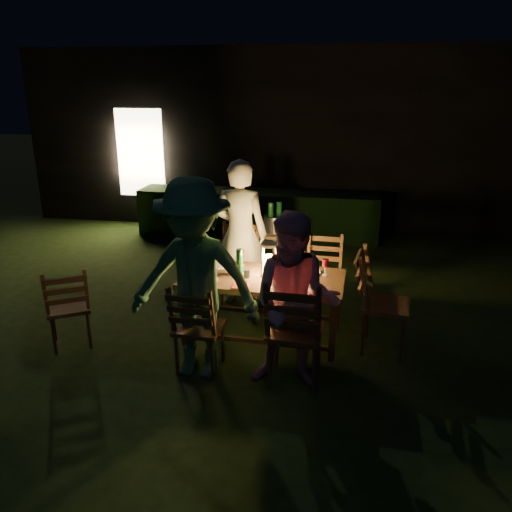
% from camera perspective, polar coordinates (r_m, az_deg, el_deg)
% --- Properties ---
extents(garden_envelope, '(40.00, 40.00, 3.20)m').
position_cam_1_polar(garden_envelope, '(10.94, 5.02, 13.80)').
color(garden_envelope, black).
rests_on(garden_envelope, ground).
extents(dining_table, '(1.69, 0.89, 0.69)m').
position_cam_1_polar(dining_table, '(5.18, 0.81, -3.07)').
color(dining_table, '#432616').
rests_on(dining_table, ground).
extents(chair_near_left, '(0.44, 0.47, 0.94)m').
position_cam_1_polar(chair_near_left, '(4.77, -6.51, -9.78)').
color(chair_near_left, '#432616').
rests_on(chair_near_left, ground).
extents(chair_near_right, '(0.51, 0.54, 1.08)m').
position_cam_1_polar(chair_near_right, '(4.56, 4.42, -10.56)').
color(chair_near_right, '#432616').
rests_on(chair_near_right, ground).
extents(chair_far_left, '(0.50, 0.53, 1.03)m').
position_cam_1_polar(chair_far_left, '(6.09, -1.90, -2.75)').
color(chair_far_left, '#432616').
rests_on(chair_far_left, ground).
extents(chair_far_right, '(0.44, 0.47, 0.94)m').
position_cam_1_polar(chair_far_right, '(5.95, 7.53, -3.75)').
color(chair_far_right, '#432616').
rests_on(chair_far_right, ground).
extents(chair_end, '(0.58, 0.54, 1.08)m').
position_cam_1_polar(chair_end, '(5.22, 14.22, -7.08)').
color(chair_end, '#432616').
rests_on(chair_end, ground).
extents(chair_spare, '(0.58, 0.59, 0.92)m').
position_cam_1_polar(chair_spare, '(5.49, -20.46, -6.95)').
color(chair_spare, '#432616').
rests_on(chair_spare, ground).
extents(person_house_side, '(0.66, 0.45, 1.77)m').
position_cam_1_polar(person_house_side, '(5.95, -1.82, 2.57)').
color(person_house_side, beige).
rests_on(person_house_side, ground).
extents(person_opp_right, '(0.80, 0.64, 1.60)m').
position_cam_1_polar(person_opp_right, '(4.30, 4.49, -5.39)').
color(person_opp_right, pink).
rests_on(person_opp_right, ground).
extents(person_opp_left, '(1.22, 0.73, 1.85)m').
position_cam_1_polar(person_opp_left, '(4.45, -7.02, -2.85)').
color(person_opp_left, '#387148').
rests_on(person_opp_left, ground).
extents(lantern, '(0.16, 0.16, 0.35)m').
position_cam_1_polar(lantern, '(5.14, 1.48, -0.58)').
color(lantern, white).
rests_on(lantern, dining_table).
extents(plate_far_left, '(0.25, 0.25, 0.01)m').
position_cam_1_polar(plate_far_left, '(5.48, -4.35, -1.01)').
color(plate_far_left, white).
rests_on(plate_far_left, dining_table).
extents(plate_near_left, '(0.25, 0.25, 0.01)m').
position_cam_1_polar(plate_near_left, '(5.09, -5.77, -2.67)').
color(plate_near_left, white).
rests_on(plate_near_left, dining_table).
extents(plate_far_right, '(0.25, 0.25, 0.01)m').
position_cam_1_polar(plate_far_right, '(5.29, 6.08, -1.81)').
color(plate_far_right, white).
rests_on(plate_far_right, dining_table).
extents(plate_near_right, '(0.25, 0.25, 0.01)m').
position_cam_1_polar(plate_near_right, '(4.89, 5.47, -3.62)').
color(plate_near_right, white).
rests_on(plate_near_right, dining_table).
extents(wineglass_a, '(0.06, 0.06, 0.18)m').
position_cam_1_polar(wineglass_a, '(5.45, -1.67, -0.20)').
color(wineglass_a, '#59070F').
rests_on(wineglass_a, dining_table).
extents(wineglass_b, '(0.06, 0.06, 0.18)m').
position_cam_1_polar(wineglass_b, '(5.20, -7.24, -1.29)').
color(wineglass_b, '#59070F').
rests_on(wineglass_b, dining_table).
extents(wineglass_c, '(0.06, 0.06, 0.18)m').
position_cam_1_polar(wineglass_c, '(4.82, 3.64, -2.86)').
color(wineglass_c, '#59070F').
rests_on(wineglass_c, dining_table).
extents(wineglass_d, '(0.06, 0.06, 0.18)m').
position_cam_1_polar(wineglass_d, '(5.21, 7.91, -1.28)').
color(wineglass_d, '#59070F').
rests_on(wineglass_d, dining_table).
extents(wineglass_e, '(0.06, 0.06, 0.18)m').
position_cam_1_polar(wineglass_e, '(4.87, -1.05, -2.57)').
color(wineglass_e, silver).
rests_on(wineglass_e, dining_table).
extents(bottle_table, '(0.07, 0.07, 0.28)m').
position_cam_1_polar(bottle_table, '(5.16, -1.89, -0.70)').
color(bottle_table, '#0F471E').
rests_on(bottle_table, dining_table).
extents(napkin_left, '(0.18, 0.14, 0.01)m').
position_cam_1_polar(napkin_left, '(4.90, -1.67, -3.50)').
color(napkin_left, red).
rests_on(napkin_left, dining_table).
extents(napkin_right, '(0.18, 0.14, 0.01)m').
position_cam_1_polar(napkin_right, '(4.80, 6.54, -4.09)').
color(napkin_right, red).
rests_on(napkin_right, dining_table).
extents(phone, '(0.14, 0.07, 0.01)m').
position_cam_1_polar(phone, '(5.04, -6.80, -2.97)').
color(phone, black).
rests_on(phone, dining_table).
extents(side_table, '(0.52, 0.52, 0.70)m').
position_cam_1_polar(side_table, '(6.74, 2.14, 2.15)').
color(side_table, olive).
rests_on(side_table, ground).
extents(ice_bucket, '(0.30, 0.30, 0.22)m').
position_cam_1_polar(ice_bucket, '(6.69, 2.16, 3.73)').
color(ice_bucket, '#A5A8AD').
rests_on(ice_bucket, side_table).
extents(bottle_bucket_a, '(0.07, 0.07, 0.32)m').
position_cam_1_polar(bottle_bucket_a, '(6.64, 1.69, 4.07)').
color(bottle_bucket_a, '#0F471E').
rests_on(bottle_bucket_a, side_table).
extents(bottle_bucket_b, '(0.07, 0.07, 0.32)m').
position_cam_1_polar(bottle_bucket_b, '(6.71, 2.64, 4.21)').
color(bottle_bucket_b, '#0F471E').
rests_on(bottle_bucket_b, side_table).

